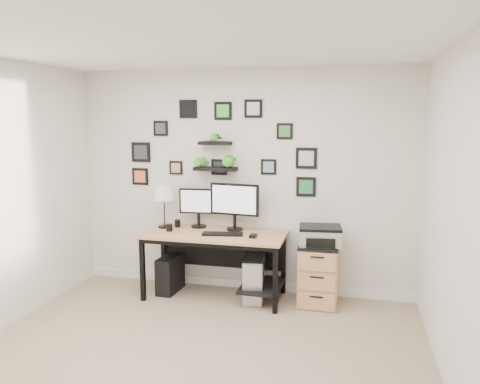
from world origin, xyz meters
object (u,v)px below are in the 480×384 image
(monitor_right, at_px, (234,203))
(file_cabinet, at_px, (318,274))
(monitor_left, at_px, (198,205))
(table_lamp, at_px, (164,194))
(printer, at_px, (320,235))
(desk, at_px, (218,243))
(mug, at_px, (169,228))
(pc_tower_black, at_px, (170,274))
(pc_tower_grey, at_px, (254,278))

(monitor_right, relative_size, file_cabinet, 0.87)
(monitor_left, xyz_separation_m, monitor_right, (0.45, -0.04, 0.05))
(table_lamp, distance_m, printer, 1.87)
(desk, relative_size, mug, 19.59)
(pc_tower_black, distance_m, pc_tower_grey, 1.02)
(desk, height_order, file_cabinet, desk)
(pc_tower_black, bearing_deg, monitor_right, 15.46)
(monitor_right, height_order, pc_tower_grey, monitor_right)
(table_lamp, relative_size, file_cabinet, 0.76)
(monitor_left, xyz_separation_m, mug, (-0.27, -0.26, -0.23))
(desk, distance_m, pc_tower_black, 0.73)
(desk, distance_m, table_lamp, 0.88)
(mug, bearing_deg, table_lamp, 127.84)
(pc_tower_grey, height_order, printer, printer)
(pc_tower_black, xyz_separation_m, file_cabinet, (1.73, 0.05, 0.12))
(monitor_right, xyz_separation_m, pc_tower_grey, (0.27, -0.17, -0.83))
(printer, bearing_deg, desk, -177.59)
(mug, height_order, pc_tower_grey, mug)
(table_lamp, xyz_separation_m, mug, (0.12, -0.16, -0.37))
(desk, xyz_separation_m, pc_tower_black, (-0.60, 0.01, -0.41))
(printer, bearing_deg, file_cabinet, 125.08)
(mug, bearing_deg, monitor_right, 17.21)
(pc_tower_grey, distance_m, printer, 0.90)
(mug, relative_size, file_cabinet, 0.12)
(monitor_left, bearing_deg, pc_tower_black, -146.93)
(desk, relative_size, pc_tower_grey, 3.06)
(pc_tower_black, bearing_deg, pc_tower_grey, 2.75)
(file_cabinet, bearing_deg, pc_tower_grey, -174.47)
(table_lamp, relative_size, pc_tower_grey, 0.97)
(monitor_left, height_order, file_cabinet, monitor_left)
(desk, bearing_deg, pc_tower_grey, -1.51)
(table_lamp, height_order, file_cabinet, table_lamp)
(pc_tower_grey, bearing_deg, mug, -177.11)
(monitor_right, relative_size, pc_tower_black, 1.38)
(monitor_left, distance_m, monitor_right, 0.46)
(table_lamp, height_order, mug, table_lamp)
(file_cabinet, distance_m, printer, 0.44)
(mug, bearing_deg, pc_tower_grey, 2.89)
(file_cabinet, height_order, printer, printer)
(monitor_left, relative_size, monitor_right, 0.80)
(monitor_left, relative_size, pc_tower_black, 1.09)
(desk, xyz_separation_m, monitor_left, (-0.30, 0.20, 0.40))
(desk, xyz_separation_m, printer, (1.14, 0.05, 0.15))
(file_cabinet, bearing_deg, mug, -176.00)
(pc_tower_grey, bearing_deg, desk, 178.49)
(desk, relative_size, printer, 3.31)
(pc_tower_black, bearing_deg, mug, -61.59)
(table_lamp, bearing_deg, printer, -1.60)
(mug, bearing_deg, printer, 3.64)
(pc_tower_black, xyz_separation_m, printer, (1.74, 0.04, 0.56))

